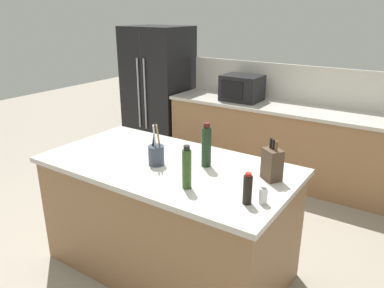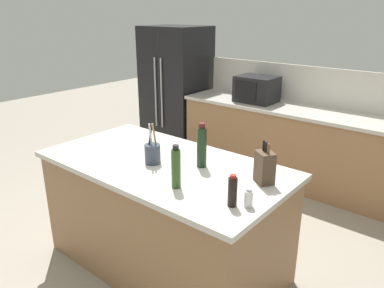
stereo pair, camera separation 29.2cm
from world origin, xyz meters
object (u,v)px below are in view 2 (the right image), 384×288
knife_block (265,167)px  salt_shaker (249,198)px  soy_sauce_bottle (233,191)px  olive_oil_bottle (176,168)px  microwave (257,89)px  wine_bottle (202,146)px  refrigerator (176,89)px  utensil_crock (153,153)px

knife_block → salt_shaker: (0.09, -0.35, -0.06)m
soy_sauce_bottle → olive_oil_bottle: size_ratio=0.68×
microwave → salt_shaker: 2.72m
wine_bottle → soy_sauce_bottle: bearing=-34.7°
refrigerator → salt_shaker: refrigerator is taller
soy_sauce_bottle → knife_block: bearing=91.6°
microwave → soy_sauce_bottle: bearing=-62.7°
soy_sauce_bottle → olive_oil_bottle: (-0.42, -0.03, 0.04)m
microwave → wine_bottle: (0.75, -2.08, -0.00)m
microwave → wine_bottle: size_ratio=1.44×
utensil_crock → soy_sauce_bottle: bearing=-11.2°
knife_block → utensil_crock: utensil_crock is taller
utensil_crock → soy_sauce_bottle: (0.83, -0.16, 0.01)m
refrigerator → wine_bottle: size_ratio=5.41×
wine_bottle → salt_shaker: (0.59, -0.30, -0.10)m
utensil_crock → wine_bottle: bearing=30.0°
olive_oil_bottle → salt_shaker: bearing=9.3°
knife_block → salt_shaker: bearing=-41.6°
salt_shaker → soy_sauce_bottle: bearing=-145.7°
utensil_crock → soy_sauce_bottle: size_ratio=1.59×
knife_block → wine_bottle: size_ratio=0.86×
utensil_crock → knife_block: bearing=16.2°
soy_sauce_bottle → wine_bottle: (-0.51, 0.35, 0.06)m
microwave → utensil_crock: bearing=-79.4°
knife_block → microwave: bearing=155.3°
knife_block → salt_shaker: size_ratio=2.51×
microwave → utensil_crock: size_ratio=1.52×
knife_block → soy_sauce_bottle: (0.01, -0.40, -0.02)m
refrigerator → olive_oil_bottle: refrigerator is taller
refrigerator → knife_block: refrigerator is taller
utensil_crock → wine_bottle: (0.33, 0.19, 0.08)m
knife_block → soy_sauce_bottle: bearing=-54.7°
knife_block → utensil_crock: bearing=-130.1°
microwave → knife_block: (1.24, -2.02, -0.05)m
refrigerator → microwave: size_ratio=3.75×
knife_block → soy_sauce_bottle: 0.40m
refrigerator → microwave: (1.41, -0.05, 0.19)m
refrigerator → soy_sauce_bottle: refrigerator is taller
microwave → knife_block: microwave is taller
salt_shaker → utensil_crock: bearing=173.1°
microwave → olive_oil_bottle: microwave is taller
knife_block → refrigerator: bearing=175.6°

